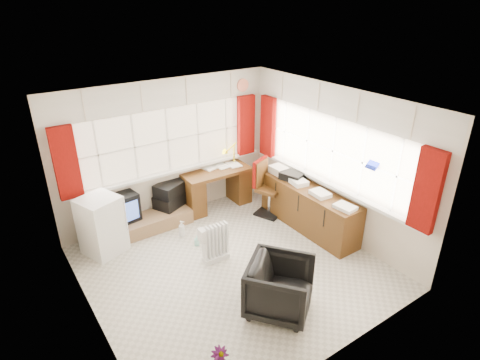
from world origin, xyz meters
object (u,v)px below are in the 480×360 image
(office_chair, at_px, (280,287))
(radiator, at_px, (215,246))
(desk, at_px, (216,186))
(task_chair, at_px, (264,185))
(credenza, at_px, (308,208))
(tv_bench, at_px, (151,222))
(mini_fridge, at_px, (102,225))
(crt_tv, at_px, (120,207))
(desk_lamp, at_px, (234,149))

(office_chair, xyz_separation_m, radiator, (-0.12, 1.39, -0.11))
(desk, relative_size, task_chair, 1.24)
(credenza, relative_size, tv_bench, 1.43)
(desk, relative_size, mini_fridge, 1.39)
(credenza, xyz_separation_m, mini_fridge, (-3.16, 1.32, 0.08))
(tv_bench, bearing_deg, radiator, -72.36)
(task_chair, distance_m, crt_tv, 2.57)
(desk, xyz_separation_m, crt_tv, (-1.84, 0.08, 0.08))
(office_chair, height_order, radiator, office_chair)
(radiator, bearing_deg, task_chair, 26.33)
(task_chair, relative_size, credenza, 0.53)
(desk_lamp, bearing_deg, mini_fridge, -172.55)
(radiator, xyz_separation_m, mini_fridge, (-1.33, 1.21, 0.22))
(desk, bearing_deg, credenza, -60.60)
(radiator, relative_size, crt_tv, 1.02)
(crt_tv, bearing_deg, desk, -2.58)
(task_chair, xyz_separation_m, mini_fridge, (-2.86, 0.46, -0.09))
(desk, distance_m, radiator, 1.77)
(office_chair, xyz_separation_m, credenza, (1.71, 1.29, 0.03))
(task_chair, distance_m, radiator, 1.73)
(credenza, bearing_deg, desk, 119.40)
(credenza, bearing_deg, radiator, 176.74)
(crt_tv, bearing_deg, radiator, -60.00)
(task_chair, xyz_separation_m, tv_bench, (-1.98, 0.66, -0.44))
(office_chair, bearing_deg, mini_fridge, 81.03)
(tv_bench, bearing_deg, credenza, -33.70)
(desk, xyz_separation_m, tv_bench, (-1.38, -0.08, -0.29))
(credenza, xyz_separation_m, crt_tv, (-2.74, 1.68, 0.10))
(task_chair, bearing_deg, mini_fridge, 170.93)
(desk, bearing_deg, tv_bench, -176.68)
(mini_fridge, bearing_deg, crt_tv, 41.21)
(desk, height_order, tv_bench, desk)
(desk, bearing_deg, desk_lamp, 8.81)
(office_chair, distance_m, crt_tv, 3.14)
(desk, relative_size, desk_lamp, 3.08)
(desk_lamp, xyz_separation_m, credenza, (0.43, -1.67, -0.66))
(tv_bench, bearing_deg, mini_fridge, -166.97)
(desk_lamp, xyz_separation_m, radiator, (-1.40, -1.57, -0.80))
(tv_bench, bearing_deg, desk, 3.32)
(desk, xyz_separation_m, radiator, (-0.93, -1.50, -0.16))
(mini_fridge, bearing_deg, credenza, -22.62)
(crt_tv, bearing_deg, task_chair, -18.65)
(desk_lamp, distance_m, office_chair, 3.30)
(crt_tv, bearing_deg, desk_lamp, -0.23)
(tv_bench, xyz_separation_m, crt_tv, (-0.46, 0.16, 0.37))
(tv_bench, bearing_deg, task_chair, -18.46)
(credenza, bearing_deg, mini_fridge, 157.38)
(radiator, bearing_deg, mini_fridge, 137.65)
(desk_lamp, height_order, task_chair, desk_lamp)
(desk_lamp, distance_m, mini_fridge, 2.81)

